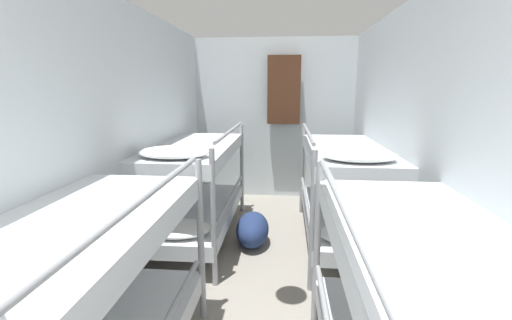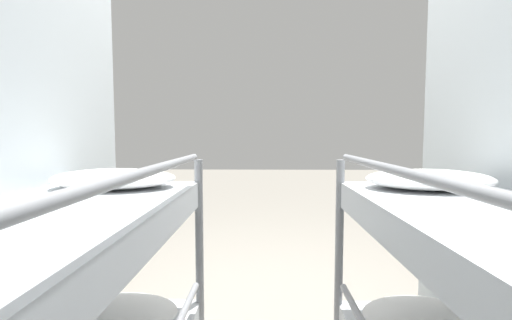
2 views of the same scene
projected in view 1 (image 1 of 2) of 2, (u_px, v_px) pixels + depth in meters
The scene contains 7 objects.
wall_left at pixel (103, 151), 2.43m from camera, with size 0.06×5.18×2.22m.
wall_right at pixel (433, 156), 2.24m from camera, with size 0.06×5.18×2.22m.
wall_back at pixel (274, 120), 4.83m from camera, with size 2.32×0.06×2.22m.
bunk_stack_left_far at pixel (195, 184), 3.42m from camera, with size 0.74×1.76×1.15m.
bunk_stack_right_far at pixel (344, 187), 3.29m from camera, with size 0.74×1.76×1.15m.
duffel_bag at pixel (252, 229), 3.42m from camera, with size 0.33×0.53×0.33m.
hanging_coat at pixel (284, 90), 4.59m from camera, with size 0.44×0.12×0.90m.
Camera 1 is at (0.17, 0.24, 1.55)m, focal length 24.00 mm.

